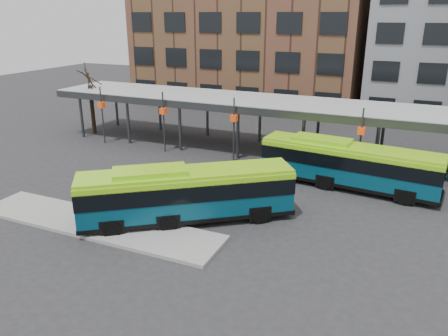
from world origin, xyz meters
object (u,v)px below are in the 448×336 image
Objects in this scene: bus_front at (186,193)px; tree at (92,107)px; bus_rear at (348,164)px; pedestrian at (147,213)px.

tree is at bearing 106.64° from bus_front.
tree is 23.98m from bus_rear.
tree reaches higher than bus_rear.
tree is at bearing 175.75° from bus_rear.
bus_rear is (7.02, 8.38, -0.03)m from bus_front.
pedestrian is at bearing -122.63° from bus_rear.
bus_front is at bearing -18.47° from pedestrian.
bus_rear is at bearing 13.88° from bus_front.
tree is 0.50× the size of bus_rear.
bus_front is at bearing -124.12° from bus_rear.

